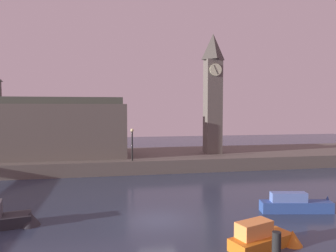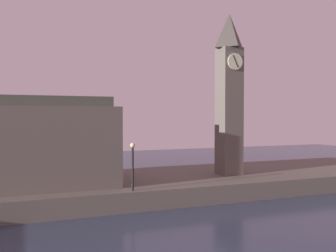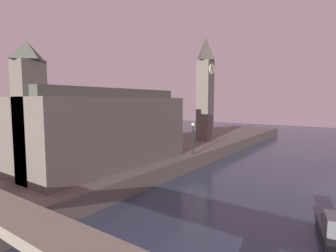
{
  "view_description": "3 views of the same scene",
  "coord_description": "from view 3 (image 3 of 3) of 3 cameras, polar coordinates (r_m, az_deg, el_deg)",
  "views": [
    {
      "loc": [
        -2.99,
        -19.66,
        7.22
      ],
      "look_at": [
        3.63,
        16.23,
        5.18
      ],
      "focal_mm": 33.63,
      "sensor_mm": 36.0,
      "label": 1
    },
    {
      "loc": [
        -7.81,
        -11.1,
        6.98
      ],
      "look_at": [
        2.74,
        16.17,
        6.2
      ],
      "focal_mm": 38.8,
      "sensor_mm": 36.0,
      "label": 2
    },
    {
      "loc": [
        -25.99,
        0.06,
        7.44
      ],
      "look_at": [
        -1.34,
        17.52,
        4.57
      ],
      "focal_mm": 28.59,
      "sensor_mm": 36.0,
      "label": 3
    }
  ],
  "objects": [
    {
      "name": "clock_tower",
      "position": [
        40.45,
        7.94,
        8.04
      ],
      "size": [
        2.18,
        2.23,
        15.11
      ],
      "color": "#5B544C",
      "rests_on": "far_embankment"
    },
    {
      "name": "parliament_hall",
      "position": [
        25.25,
        -13.34,
        -0.43
      ],
      "size": [
        16.06,
        6.51,
        10.04
      ],
      "color": "#5B544C",
      "rests_on": "far_embankment"
    },
    {
      "name": "streetlamp",
      "position": [
        29.48,
        5.35,
        -1.83
      ],
      "size": [
        0.36,
        0.36,
        3.53
      ],
      "color": "black",
      "rests_on": "far_embankment"
    },
    {
      "name": "far_embankment",
      "position": [
        33.43,
        -2.16,
        -6.12
      ],
      "size": [
        70.0,
        12.0,
        1.5
      ],
      "primitive_type": "cube",
      "color": "#5B544C",
      "rests_on": "ground"
    }
  ]
}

